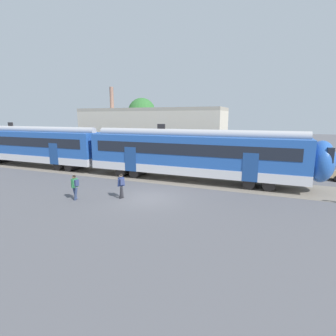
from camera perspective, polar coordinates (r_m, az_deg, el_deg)
name	(u,v)px	position (r m, az deg, el deg)	size (l,w,h in m)	color
ground_plane	(148,198)	(17.60, -4.33, -6.57)	(160.00, 160.00, 0.00)	#515156
track_bed	(87,170)	(27.74, -17.31, -0.51)	(80.00, 4.40, 0.01)	slate
commuter_train	(35,146)	(32.18, -26.96, 4.38)	(56.65, 3.07, 4.73)	silver
pedestrian_green	(75,185)	(17.98, -19.60, -3.53)	(0.63, 0.57, 1.67)	navy
pedestrian_navy	(121,184)	(17.53, -10.12, -3.42)	(0.54, 0.67, 1.67)	#28282D
background_building	(150,134)	(33.69, -3.90, 7.42)	(18.67, 5.00, 9.20)	beige
street_tree_left	(142,112)	(36.78, -5.71, 12.01)	(3.73, 3.73, 7.88)	brown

